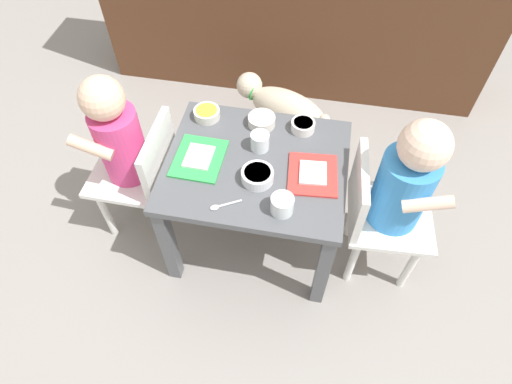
{
  "coord_description": "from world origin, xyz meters",
  "views": [
    {
      "loc": [
        0.17,
        -0.91,
        1.5
      ],
      "look_at": [
        0.0,
        0.0,
        0.29
      ],
      "focal_mm": 30.32,
      "sensor_mm": 36.0,
      "label": 1
    }
  ],
  "objects_px": {
    "water_cup_left": "(282,205)",
    "spoon_by_left_tray": "(223,205)",
    "cereal_bowl_right_side": "(207,113)",
    "food_tray_right": "(313,174)",
    "dining_table": "(256,179)",
    "seated_child_left": "(124,144)",
    "veggie_bowl_far": "(262,120)",
    "food_tray_left": "(199,158)",
    "cereal_bowl_left_side": "(303,126)",
    "veggie_bowl_near": "(257,176)",
    "dog": "(283,107)",
    "seated_child_right": "(400,187)",
    "water_cup_right": "(260,142)"
  },
  "relations": [
    {
      "from": "water_cup_left",
      "to": "spoon_by_left_tray",
      "type": "height_order",
      "value": "water_cup_left"
    },
    {
      "from": "cereal_bowl_right_side",
      "to": "food_tray_right",
      "type": "bearing_deg",
      "value": -26.58
    },
    {
      "from": "dining_table",
      "to": "spoon_by_left_tray",
      "type": "bearing_deg",
      "value": -109.89
    },
    {
      "from": "seated_child_left",
      "to": "veggie_bowl_far",
      "type": "distance_m",
      "value": 0.48
    },
    {
      "from": "water_cup_left",
      "to": "spoon_by_left_tray",
      "type": "distance_m",
      "value": 0.18
    },
    {
      "from": "seated_child_left",
      "to": "food_tray_left",
      "type": "xyz_separation_m",
      "value": [
        0.27,
        -0.02,
        0.01
      ]
    },
    {
      "from": "water_cup_left",
      "to": "food_tray_right",
      "type": "bearing_deg",
      "value": 63.4
    },
    {
      "from": "cereal_bowl_left_side",
      "to": "food_tray_right",
      "type": "bearing_deg",
      "value": -74.2
    },
    {
      "from": "veggie_bowl_far",
      "to": "veggie_bowl_near",
      "type": "relative_size",
      "value": 0.93
    },
    {
      "from": "food_tray_right",
      "to": "spoon_by_left_tray",
      "type": "xyz_separation_m",
      "value": [
        -0.25,
        -0.17,
        -0.0
      ]
    },
    {
      "from": "food_tray_left",
      "to": "dog",
      "type": "bearing_deg",
      "value": 70.84
    },
    {
      "from": "seated_child_left",
      "to": "food_tray_left",
      "type": "relative_size",
      "value": 3.69
    },
    {
      "from": "seated_child_right",
      "to": "food_tray_left",
      "type": "relative_size",
      "value": 3.72
    },
    {
      "from": "seated_child_right",
      "to": "spoon_by_left_tray",
      "type": "distance_m",
      "value": 0.55
    },
    {
      "from": "water_cup_right",
      "to": "veggie_bowl_near",
      "type": "distance_m",
      "value": 0.14
    },
    {
      "from": "cereal_bowl_left_side",
      "to": "cereal_bowl_right_side",
      "type": "bearing_deg",
      "value": -179.99
    },
    {
      "from": "seated_child_left",
      "to": "food_tray_right",
      "type": "bearing_deg",
      "value": -1.99
    },
    {
      "from": "dog",
      "to": "food_tray_left",
      "type": "height_order",
      "value": "food_tray_left"
    },
    {
      "from": "food_tray_right",
      "to": "cereal_bowl_right_side",
      "type": "xyz_separation_m",
      "value": [
        -0.4,
        0.2,
        0.01
      ]
    },
    {
      "from": "veggie_bowl_far",
      "to": "food_tray_left",
      "type": "bearing_deg",
      "value": -131.13
    },
    {
      "from": "dining_table",
      "to": "food_tray_left",
      "type": "distance_m",
      "value": 0.21
    },
    {
      "from": "dining_table",
      "to": "food_tray_right",
      "type": "bearing_deg",
      "value": -5.24
    },
    {
      "from": "dog",
      "to": "cereal_bowl_left_side",
      "type": "bearing_deg",
      "value": -73.45
    },
    {
      "from": "dining_table",
      "to": "seated_child_right",
      "type": "xyz_separation_m",
      "value": [
        0.46,
        -0.02,
        0.08
      ]
    },
    {
      "from": "seated_child_left",
      "to": "seated_child_right",
      "type": "distance_m",
      "value": 0.92
    },
    {
      "from": "seated_child_right",
      "to": "veggie_bowl_near",
      "type": "bearing_deg",
      "value": -173.42
    },
    {
      "from": "seated_child_left",
      "to": "veggie_bowl_far",
      "type": "xyz_separation_m",
      "value": [
        0.44,
        0.18,
        0.02
      ]
    },
    {
      "from": "veggie_bowl_near",
      "to": "food_tray_left",
      "type": "bearing_deg",
      "value": 166.1
    },
    {
      "from": "water_cup_right",
      "to": "veggie_bowl_near",
      "type": "relative_size",
      "value": 0.61
    },
    {
      "from": "seated_child_right",
      "to": "dog",
      "type": "height_order",
      "value": "seated_child_right"
    },
    {
      "from": "seated_child_right",
      "to": "veggie_bowl_far",
      "type": "xyz_separation_m",
      "value": [
        -0.47,
        0.2,
        0.02
      ]
    },
    {
      "from": "dining_table",
      "to": "food_tray_left",
      "type": "height_order",
      "value": "food_tray_left"
    },
    {
      "from": "veggie_bowl_near",
      "to": "spoon_by_left_tray",
      "type": "height_order",
      "value": "veggie_bowl_near"
    },
    {
      "from": "dining_table",
      "to": "veggie_bowl_near",
      "type": "xyz_separation_m",
      "value": [
        0.02,
        -0.07,
        0.1
      ]
    },
    {
      "from": "seated_child_right",
      "to": "veggie_bowl_near",
      "type": "relative_size",
      "value": 6.98
    },
    {
      "from": "dining_table",
      "to": "veggie_bowl_near",
      "type": "relative_size",
      "value": 5.82
    },
    {
      "from": "veggie_bowl_near",
      "to": "spoon_by_left_tray",
      "type": "distance_m",
      "value": 0.15
    },
    {
      "from": "seated_child_right",
      "to": "food_tray_right",
      "type": "distance_m",
      "value": 0.27
    },
    {
      "from": "dog",
      "to": "spoon_by_left_tray",
      "type": "bearing_deg",
      "value": -96.34
    },
    {
      "from": "veggie_bowl_far",
      "to": "cereal_bowl_left_side",
      "type": "height_order",
      "value": "same"
    },
    {
      "from": "water_cup_left",
      "to": "veggie_bowl_near",
      "type": "distance_m",
      "value": 0.14
    },
    {
      "from": "seated_child_left",
      "to": "seated_child_right",
      "type": "relative_size",
      "value": 0.99
    },
    {
      "from": "seated_child_left",
      "to": "water_cup_right",
      "type": "xyz_separation_m",
      "value": [
        0.46,
        0.06,
        0.03
      ]
    },
    {
      "from": "seated_child_left",
      "to": "cereal_bowl_right_side",
      "type": "relative_size",
      "value": 7.65
    },
    {
      "from": "water_cup_right",
      "to": "veggie_bowl_near",
      "type": "xyz_separation_m",
      "value": [
        0.02,
        -0.14,
        -0.01
      ]
    },
    {
      "from": "cereal_bowl_left_side",
      "to": "veggie_bowl_near",
      "type": "bearing_deg",
      "value": -114.41
    },
    {
      "from": "dog",
      "to": "food_tray_left",
      "type": "xyz_separation_m",
      "value": [
        -0.2,
        -0.58,
        0.26
      ]
    },
    {
      "from": "seated_child_right",
      "to": "cereal_bowl_right_side",
      "type": "height_order",
      "value": "seated_child_right"
    },
    {
      "from": "dining_table",
      "to": "spoon_by_left_tray",
      "type": "height_order",
      "value": "spoon_by_left_tray"
    },
    {
      "from": "water_cup_left",
      "to": "water_cup_right",
      "type": "bearing_deg",
      "value": 114.85
    }
  ]
}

